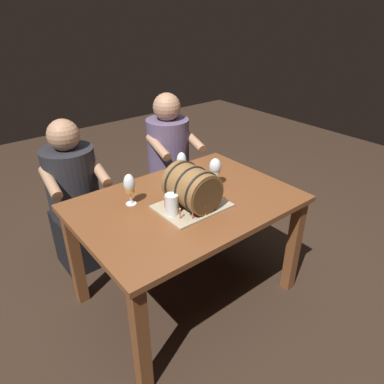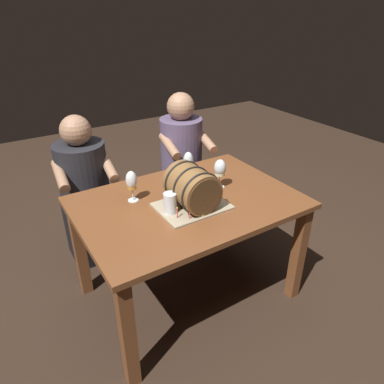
{
  "view_description": "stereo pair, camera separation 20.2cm",
  "coord_description": "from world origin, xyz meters",
  "px_view_note": "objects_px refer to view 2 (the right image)",
  "views": [
    {
      "loc": [
        -1.14,
        -1.47,
        1.82
      ],
      "look_at": [
        -0.02,
        -0.08,
        0.85
      ],
      "focal_mm": 32.79,
      "sensor_mm": 36.0,
      "label": 1
    },
    {
      "loc": [
        -0.97,
        -1.59,
        1.82
      ],
      "look_at": [
        -0.02,
        -0.08,
        0.85
      ],
      "focal_mm": 32.79,
      "sensor_mm": 36.0,
      "label": 2
    }
  ],
  "objects_px": {
    "dining_table": "(188,216)",
    "barrel_cake": "(192,189)",
    "person_seated_right": "(182,168)",
    "wine_glass_white": "(220,169)",
    "beer_pint": "(170,204)",
    "wine_glass_rose": "(188,161)",
    "person_seated_left": "(86,195)",
    "wine_glass_amber": "(132,182)"
  },
  "relations": [
    {
      "from": "person_seated_left",
      "to": "dining_table",
      "type": "bearing_deg",
      "value": -61.77
    },
    {
      "from": "wine_glass_rose",
      "to": "person_seated_right",
      "type": "bearing_deg",
      "value": 64.26
    },
    {
      "from": "dining_table",
      "to": "wine_glass_rose",
      "type": "bearing_deg",
      "value": 57.63
    },
    {
      "from": "wine_glass_white",
      "to": "beer_pint",
      "type": "distance_m",
      "value": 0.45
    },
    {
      "from": "wine_glass_amber",
      "to": "wine_glass_rose",
      "type": "bearing_deg",
      "value": 12.18
    },
    {
      "from": "dining_table",
      "to": "person_seated_right",
      "type": "bearing_deg",
      "value": 61.81
    },
    {
      "from": "barrel_cake",
      "to": "wine_glass_white",
      "type": "bearing_deg",
      "value": 22.46
    },
    {
      "from": "barrel_cake",
      "to": "beer_pint",
      "type": "distance_m",
      "value": 0.16
    },
    {
      "from": "wine_glass_rose",
      "to": "barrel_cake",
      "type": "bearing_deg",
      "value": -118.73
    },
    {
      "from": "dining_table",
      "to": "person_seated_left",
      "type": "relative_size",
      "value": 1.15
    },
    {
      "from": "barrel_cake",
      "to": "wine_glass_amber",
      "type": "height_order",
      "value": "barrel_cake"
    },
    {
      "from": "wine_glass_amber",
      "to": "person_seated_left",
      "type": "bearing_deg",
      "value": 102.63
    },
    {
      "from": "wine_glass_white",
      "to": "beer_pint",
      "type": "height_order",
      "value": "wine_glass_white"
    },
    {
      "from": "dining_table",
      "to": "beer_pint",
      "type": "bearing_deg",
      "value": -154.23
    },
    {
      "from": "dining_table",
      "to": "person_seated_right",
      "type": "relative_size",
      "value": 1.1
    },
    {
      "from": "wine_glass_white",
      "to": "person_seated_left",
      "type": "distance_m",
      "value": 1.06
    },
    {
      "from": "person_seated_right",
      "to": "beer_pint",
      "type": "bearing_deg",
      "value": -124.2
    },
    {
      "from": "wine_glass_white",
      "to": "beer_pint",
      "type": "bearing_deg",
      "value": -164.53
    },
    {
      "from": "wine_glass_rose",
      "to": "wine_glass_white",
      "type": "height_order",
      "value": "wine_glass_white"
    },
    {
      "from": "beer_pint",
      "to": "person_seated_right",
      "type": "distance_m",
      "value": 1.06
    },
    {
      "from": "beer_pint",
      "to": "person_seated_left",
      "type": "xyz_separation_m",
      "value": [
        -0.25,
        0.86,
        -0.27
      ]
    },
    {
      "from": "beer_pint",
      "to": "person_seated_left",
      "type": "height_order",
      "value": "person_seated_left"
    },
    {
      "from": "wine_glass_amber",
      "to": "wine_glass_rose",
      "type": "height_order",
      "value": "wine_glass_amber"
    },
    {
      "from": "wine_glass_rose",
      "to": "wine_glass_white",
      "type": "distance_m",
      "value": 0.25
    },
    {
      "from": "wine_glass_amber",
      "to": "person_seated_right",
      "type": "relative_size",
      "value": 0.16
    },
    {
      "from": "wine_glass_amber",
      "to": "wine_glass_white",
      "type": "distance_m",
      "value": 0.57
    },
    {
      "from": "wine_glass_rose",
      "to": "beer_pint",
      "type": "bearing_deg",
      "value": -133.73
    },
    {
      "from": "wine_glass_rose",
      "to": "dining_table",
      "type": "bearing_deg",
      "value": -122.37
    },
    {
      "from": "barrel_cake",
      "to": "dining_table",
      "type": "bearing_deg",
      "value": 76.12
    },
    {
      "from": "dining_table",
      "to": "barrel_cake",
      "type": "height_order",
      "value": "barrel_cake"
    },
    {
      "from": "dining_table",
      "to": "wine_glass_white",
      "type": "bearing_deg",
      "value": 8.47
    },
    {
      "from": "dining_table",
      "to": "wine_glass_white",
      "type": "relative_size",
      "value": 6.81
    },
    {
      "from": "wine_glass_rose",
      "to": "person_seated_left",
      "type": "relative_size",
      "value": 0.16
    },
    {
      "from": "wine_glass_amber",
      "to": "wine_glass_rose",
      "type": "relative_size",
      "value": 1.07
    },
    {
      "from": "wine_glass_rose",
      "to": "person_seated_left",
      "type": "distance_m",
      "value": 0.84
    },
    {
      "from": "dining_table",
      "to": "wine_glass_amber",
      "type": "bearing_deg",
      "value": 147.88
    },
    {
      "from": "wine_glass_amber",
      "to": "beer_pint",
      "type": "relative_size",
      "value": 1.48
    },
    {
      "from": "dining_table",
      "to": "person_seated_right",
      "type": "xyz_separation_m",
      "value": [
        0.42,
        0.78,
        -0.07
      ]
    },
    {
      "from": "beer_pint",
      "to": "wine_glass_white",
      "type": "bearing_deg",
      "value": 15.47
    },
    {
      "from": "dining_table",
      "to": "beer_pint",
      "type": "distance_m",
      "value": 0.25
    },
    {
      "from": "dining_table",
      "to": "wine_glass_amber",
      "type": "relative_size",
      "value": 6.74
    },
    {
      "from": "barrel_cake",
      "to": "wine_glass_amber",
      "type": "bearing_deg",
      "value": 135.8
    }
  ]
}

